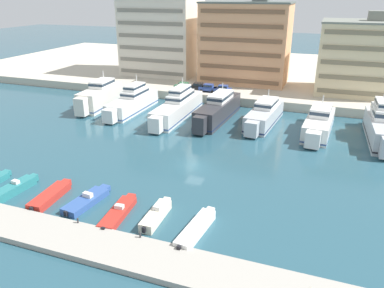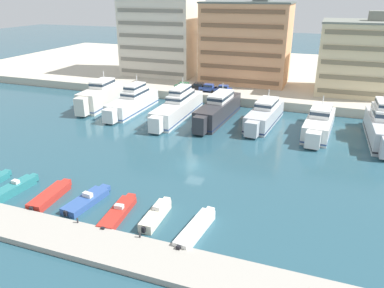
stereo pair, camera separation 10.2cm
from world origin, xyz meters
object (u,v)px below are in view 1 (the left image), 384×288
(car_blue_mid_left, at_px, (208,88))
(yacht_ivory_far_left, at_px, (100,96))
(car_green_far_left, at_px, (183,86))
(yacht_white_left, at_px, (132,102))
(yacht_silver_center, at_px, (264,115))
(yacht_charcoal_center_left, at_px, (218,110))
(motorboat_blue_center, at_px, (87,200))
(yacht_silver_mid_right, at_px, (380,126))
(motorboat_teal_mid_left, at_px, (15,188))
(yacht_white_center_right, at_px, (319,123))
(car_black_left, at_px, (198,86))
(motorboat_cream_mid_right, at_px, (156,215))
(motorboat_white_right, at_px, (196,229))
(car_blue_center_left, at_px, (223,89))
(motorboat_red_center_right, at_px, (119,212))
(yacht_white_mid_left, at_px, (178,107))
(motorboat_red_center_left, at_px, (50,196))

(car_blue_mid_left, bearing_deg, yacht_ivory_far_left, -145.80)
(car_green_far_left, xyz_separation_m, car_blue_mid_left, (6.03, 0.45, 0.00))
(yacht_white_left, height_order, yacht_silver_center, yacht_white_left)
(yacht_charcoal_center_left, height_order, motorboat_blue_center, yacht_charcoal_center_left)
(yacht_silver_mid_right, distance_m, motorboat_teal_mid_left, 57.12)
(yacht_silver_center, relative_size, motorboat_teal_mid_left, 2.57)
(motorboat_blue_center, bearing_deg, car_blue_mid_left, 90.74)
(yacht_silver_center, relative_size, yacht_white_center_right, 1.03)
(yacht_charcoal_center_left, distance_m, car_blue_mid_left, 15.13)
(motorboat_teal_mid_left, relative_size, car_black_left, 1.66)
(yacht_silver_center, height_order, motorboat_cream_mid_right, yacht_silver_center)
(yacht_silver_center, height_order, motorboat_white_right, yacht_silver_center)
(yacht_charcoal_center_left, xyz_separation_m, yacht_silver_center, (8.95, 0.80, -0.31))
(yacht_white_left, relative_size, yacht_white_center_right, 1.08)
(yacht_white_left, distance_m, motorboat_teal_mid_left, 35.94)
(yacht_white_left, bearing_deg, yacht_silver_mid_right, -0.35)
(motorboat_teal_mid_left, bearing_deg, yacht_white_center_right, 45.46)
(yacht_charcoal_center_left, bearing_deg, yacht_white_left, -178.61)
(car_blue_mid_left, height_order, car_blue_center_left, same)
(yacht_charcoal_center_left, distance_m, yacht_white_center_right, 18.96)
(motorboat_teal_mid_left, relative_size, motorboat_cream_mid_right, 1.04)
(yacht_charcoal_center_left, xyz_separation_m, motorboat_white_right, (8.48, -36.64, -1.60))
(yacht_ivory_far_left, relative_size, yacht_charcoal_center_left, 0.84)
(motorboat_blue_center, distance_m, motorboat_red_center_right, 4.98)
(yacht_ivory_far_left, height_order, motorboat_cream_mid_right, yacht_ivory_far_left)
(yacht_charcoal_center_left, bearing_deg, car_black_left, 122.64)
(yacht_ivory_far_left, distance_m, yacht_white_mid_left, 18.56)
(yacht_charcoal_center_left, bearing_deg, motorboat_red_center_left, -106.19)
(car_green_far_left, bearing_deg, yacht_white_mid_left, -72.92)
(motorboat_white_right, relative_size, car_green_far_left, 1.91)
(yacht_white_center_right, height_order, motorboat_cream_mid_right, yacht_white_center_right)
(yacht_silver_mid_right, distance_m, motorboat_cream_mid_right, 43.21)
(yacht_white_mid_left, xyz_separation_m, motorboat_teal_mid_left, (-7.79, -35.43, -1.59))
(motorboat_blue_center, xyz_separation_m, motorboat_white_right, (14.24, -1.17, 0.12))
(yacht_silver_mid_right, relative_size, motorboat_red_center_left, 2.51)
(yacht_ivory_far_left, relative_size, motorboat_red_center_right, 2.17)
(motorboat_teal_mid_left, xyz_separation_m, car_blue_mid_left, (9.50, 49.96, 2.33))
(yacht_white_left, bearing_deg, car_blue_center_left, 42.24)
(yacht_white_mid_left, xyz_separation_m, motorboat_red_center_left, (-2.40, -35.34, -1.67))
(yacht_ivory_far_left, distance_m, motorboat_blue_center, 41.15)
(car_green_far_left, relative_size, car_black_left, 1.00)
(motorboat_blue_center, bearing_deg, yacht_silver_center, 67.92)
(yacht_white_center_right, distance_m, car_blue_center_left, 26.31)
(motorboat_white_right, bearing_deg, motorboat_red_center_left, 178.56)
(yacht_charcoal_center_left, height_order, car_blue_center_left, yacht_charcoal_center_left)
(yacht_white_center_right, height_order, motorboat_teal_mid_left, yacht_white_center_right)
(yacht_silver_mid_right, bearing_deg, motorboat_red_center_right, -129.70)
(yacht_ivory_far_left, height_order, motorboat_blue_center, yacht_ivory_far_left)
(motorboat_blue_center, bearing_deg, car_green_far_left, 97.79)
(yacht_white_center_right, relative_size, yacht_silver_mid_right, 0.93)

